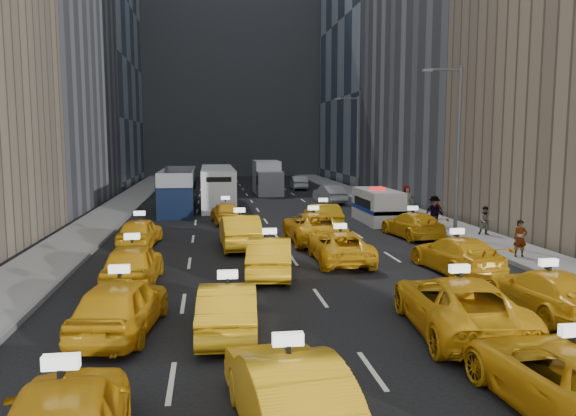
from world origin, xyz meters
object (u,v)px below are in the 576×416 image
at_px(taxi_2, 571,378).
at_px(nypd_van, 377,207).
at_px(taxi_1, 288,393).
at_px(city_bus, 218,187).
at_px(box_truck, 267,178).
at_px(pedestrian_0, 520,238).
at_px(double_decker, 178,191).

relative_size(taxi_2, nypd_van, 0.98).
relative_size(taxi_1, nypd_van, 0.88).
height_order(city_bus, box_truck, box_truck).
xyz_separation_m(taxi_1, pedestrian_0, (12.10, 13.08, 0.19)).
xyz_separation_m(city_bus, pedestrian_0, (12.73, -22.40, -0.56)).
height_order(taxi_2, city_bus, city_bus).
bearing_deg(city_bus, taxi_1, -89.82).
xyz_separation_m(taxi_2, pedestrian_0, (6.65, 13.10, 0.24)).
bearing_deg(taxi_2, double_decker, -76.98).
relative_size(box_truck, pedestrian_0, 4.43).
bearing_deg(double_decker, taxi_1, -90.39).
bearing_deg(city_bus, double_decker, -139.15).
distance_m(nypd_van, city_bus, 14.50).
bearing_deg(box_truck, nypd_van, -81.09).
height_order(taxi_1, taxi_2, taxi_1).
bearing_deg(double_decker, nypd_van, -38.32).
bearing_deg(city_bus, taxi_2, -81.13).
xyz_separation_m(taxi_2, box_truck, (-1.08, 45.19, 0.85)).
bearing_deg(city_bus, box_truck, 61.86).
bearing_deg(nypd_van, city_bus, 131.46).
xyz_separation_m(nypd_van, double_decker, (-12.86, 7.95, 0.48)).
relative_size(taxi_2, box_truck, 0.72).
distance_m(nypd_van, box_truck, 20.85).
distance_m(city_bus, pedestrian_0, 25.77).
bearing_deg(nypd_van, taxi_2, -100.52).
height_order(taxi_1, city_bus, city_bus).
distance_m(taxi_2, double_decker, 34.11).
height_order(double_decker, city_bus, city_bus).
height_order(double_decker, box_truck, box_truck).
relative_size(nypd_van, pedestrian_0, 3.28).
height_order(nypd_van, city_bus, city_bus).
relative_size(taxi_1, box_truck, 0.65).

